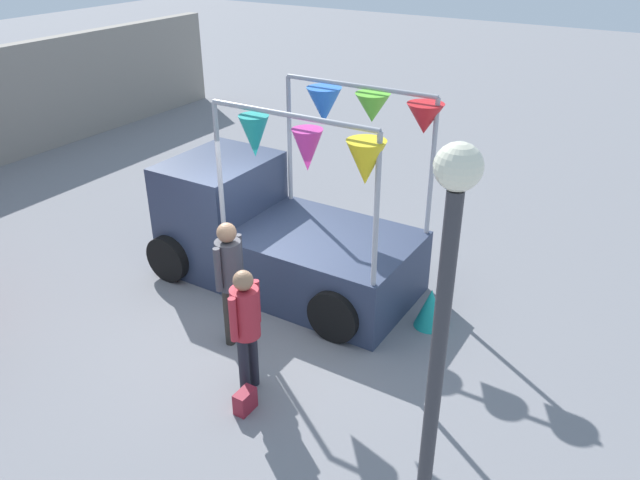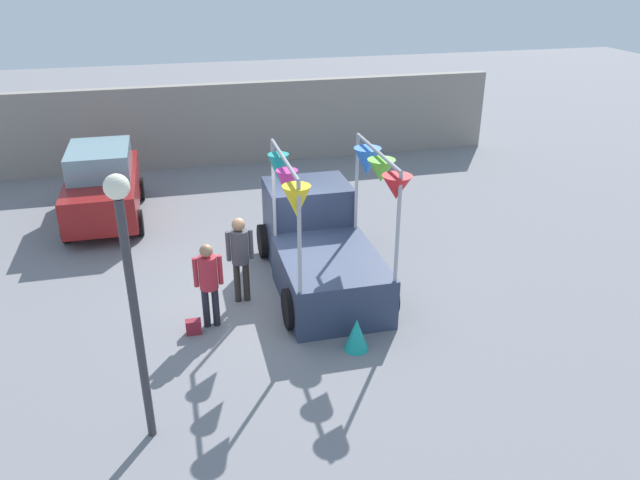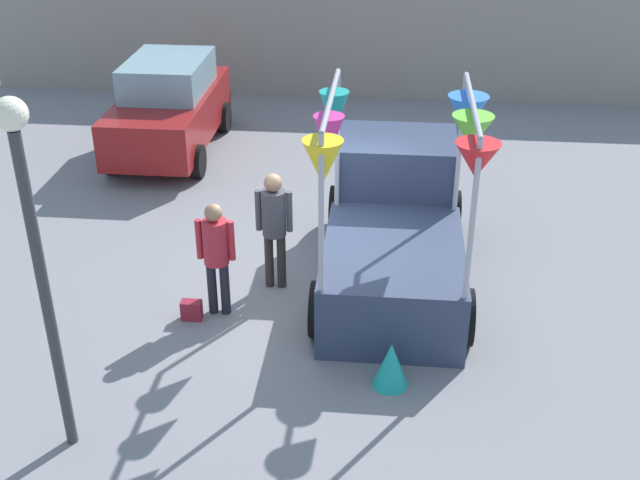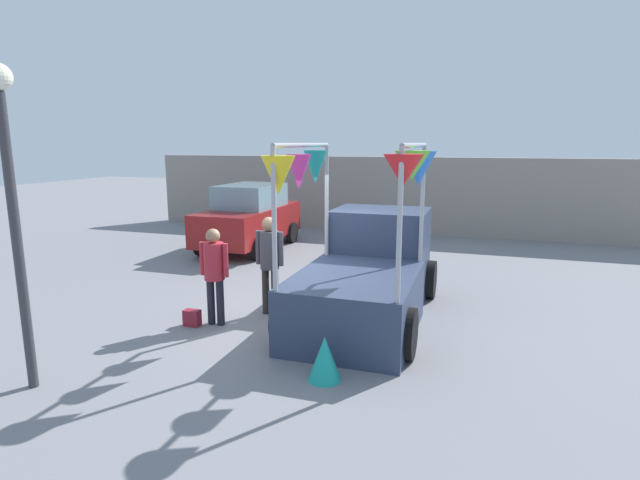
{
  "view_description": "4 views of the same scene",
  "coord_description": "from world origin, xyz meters",
  "px_view_note": "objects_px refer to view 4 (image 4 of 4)",
  "views": [
    {
      "loc": [
        -6.03,
        -4.68,
        5.2
      ],
      "look_at": [
        0.46,
        -0.7,
        1.24
      ],
      "focal_mm": 35.0,
      "sensor_mm": 36.0,
      "label": 1
    },
    {
      "loc": [
        -1.77,
        -10.9,
        6.37
      ],
      "look_at": [
        0.8,
        -0.52,
        1.4
      ],
      "focal_mm": 35.0,
      "sensor_mm": 36.0,
      "label": 2
    },
    {
      "loc": [
        0.94,
        -10.0,
        6.19
      ],
      "look_at": [
        0.05,
        -0.73,
        1.19
      ],
      "focal_mm": 45.0,
      "sensor_mm": 36.0,
      "label": 3
    },
    {
      "loc": [
        2.88,
        -7.98,
        3.07
      ],
      "look_at": [
        0.3,
        -0.08,
        1.45
      ],
      "focal_mm": 28.0,
      "sensor_mm": 36.0,
      "label": 4
    }
  ],
  "objects_px": {
    "person_vendor": "(270,256)",
    "handbag": "(192,318)",
    "person_customer": "(214,267)",
    "folded_kite_bundle_teal": "(325,358)",
    "street_lamp": "(10,184)",
    "parked_car": "(249,217)",
    "vendor_truck": "(369,267)"
  },
  "relations": [
    {
      "from": "person_customer",
      "to": "handbag",
      "type": "relative_size",
      "value": 5.96
    },
    {
      "from": "handbag",
      "to": "street_lamp",
      "type": "relative_size",
      "value": 0.07
    },
    {
      "from": "vendor_truck",
      "to": "street_lamp",
      "type": "xyz_separation_m",
      "value": [
        -3.48,
        -4.03,
        1.71
      ]
    },
    {
      "from": "parked_car",
      "to": "handbag",
      "type": "bearing_deg",
      "value": -72.95
    },
    {
      "from": "parked_car",
      "to": "vendor_truck",
      "type": "bearing_deg",
      "value": -44.68
    },
    {
      "from": "person_customer",
      "to": "street_lamp",
      "type": "relative_size",
      "value": 0.42
    },
    {
      "from": "parked_car",
      "to": "street_lamp",
      "type": "bearing_deg",
      "value": -82.63
    },
    {
      "from": "parked_car",
      "to": "handbag",
      "type": "distance_m",
      "value": 6.39
    },
    {
      "from": "handbag",
      "to": "folded_kite_bundle_teal",
      "type": "bearing_deg",
      "value": -23.27
    },
    {
      "from": "person_vendor",
      "to": "handbag",
      "type": "height_order",
      "value": "person_vendor"
    },
    {
      "from": "person_vendor",
      "to": "handbag",
      "type": "bearing_deg",
      "value": -136.37
    },
    {
      "from": "vendor_truck",
      "to": "folded_kite_bundle_teal",
      "type": "xyz_separation_m",
      "value": [
        0.01,
        -2.7,
        -0.58
      ]
    },
    {
      "from": "vendor_truck",
      "to": "street_lamp",
      "type": "relative_size",
      "value": 1.04
    },
    {
      "from": "parked_car",
      "to": "handbag",
      "type": "relative_size",
      "value": 14.29
    },
    {
      "from": "folded_kite_bundle_teal",
      "to": "parked_car",
      "type": "bearing_deg",
      "value": 122.44
    },
    {
      "from": "person_customer",
      "to": "person_vendor",
      "type": "xyz_separation_m",
      "value": [
        0.67,
        0.78,
        0.08
      ]
    },
    {
      "from": "parked_car",
      "to": "person_customer",
      "type": "distance_m",
      "value": 6.26
    },
    {
      "from": "parked_car",
      "to": "street_lamp",
      "type": "relative_size",
      "value": 1.01
    },
    {
      "from": "vendor_truck",
      "to": "handbag",
      "type": "distance_m",
      "value": 3.21
    },
    {
      "from": "parked_car",
      "to": "person_vendor",
      "type": "relative_size",
      "value": 2.24
    },
    {
      "from": "person_customer",
      "to": "folded_kite_bundle_teal",
      "type": "height_order",
      "value": "person_customer"
    },
    {
      "from": "person_customer",
      "to": "folded_kite_bundle_teal",
      "type": "xyz_separation_m",
      "value": [
        2.39,
        -1.38,
        -0.71
      ]
    },
    {
      "from": "person_vendor",
      "to": "parked_car",
      "type": "bearing_deg",
      "value": 119.57
    },
    {
      "from": "vendor_truck",
      "to": "parked_car",
      "type": "bearing_deg",
      "value": 135.32
    },
    {
      "from": "person_vendor",
      "to": "folded_kite_bundle_teal",
      "type": "height_order",
      "value": "person_vendor"
    },
    {
      "from": "vendor_truck",
      "to": "person_customer",
      "type": "height_order",
      "value": "vendor_truck"
    },
    {
      "from": "person_vendor",
      "to": "street_lamp",
      "type": "bearing_deg",
      "value": -116.99
    },
    {
      "from": "handbag",
      "to": "folded_kite_bundle_teal",
      "type": "relative_size",
      "value": 0.47
    },
    {
      "from": "handbag",
      "to": "person_vendor",
      "type": "bearing_deg",
      "value": 43.63
    },
    {
      "from": "person_customer",
      "to": "handbag",
      "type": "bearing_deg",
      "value": -150.26
    },
    {
      "from": "person_vendor",
      "to": "folded_kite_bundle_teal",
      "type": "bearing_deg",
      "value": -51.46
    },
    {
      "from": "vendor_truck",
      "to": "person_vendor",
      "type": "xyz_separation_m",
      "value": [
        -1.7,
        -0.55,
        0.21
      ]
    }
  ]
}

